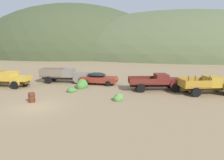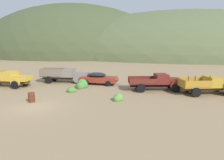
{
  "view_description": "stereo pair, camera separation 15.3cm",
  "coord_description": "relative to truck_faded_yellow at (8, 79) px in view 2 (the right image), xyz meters",
  "views": [
    {
      "loc": [
        9.41,
        -14.89,
        5.39
      ],
      "look_at": [
        5.21,
        7.88,
        1.06
      ],
      "focal_mm": 32.02,
      "sensor_mm": 36.0,
      "label": 1
    },
    {
      "loc": [
        9.56,
        -14.86,
        5.39
      ],
      "look_at": [
        5.21,
        7.88,
        1.06
      ],
      "focal_mm": 32.02,
      "sensor_mm": 36.0,
      "label": 2
    }
  ],
  "objects": [
    {
      "name": "ground_plane",
      "position": [
        7.66,
        -6.67,
        -1.02
      ],
      "size": [
        300.0,
        300.0,
        0.0
      ],
      "primitive_type": "plane",
      "color": "#937A56"
    },
    {
      "name": "hill_far_left",
      "position": [
        -17.4,
        65.99,
        -1.02
      ],
      "size": [
        83.66,
        67.41,
        43.67
      ],
      "primitive_type": "ellipsoid",
      "color": "#424C2D",
      "rests_on": "ground"
    },
    {
      "name": "hill_distant",
      "position": [
        28.35,
        63.72,
        -1.02
      ],
      "size": [
        111.86,
        64.74,
        35.4
      ],
      "primitive_type": "ellipsoid",
      "color": "#56603D",
      "rests_on": "ground"
    },
    {
      "name": "truck_faded_yellow",
      "position": [
        0.0,
        0.0,
        0.0
      ],
      "size": [
        6.48,
        2.29,
        1.91
      ],
      "rotation": [
        0.0,
        0.0,
        -0.0
      ],
      "color": "brown",
      "rests_on": "ground"
    },
    {
      "name": "truck_primer_gray",
      "position": [
        6.16,
        3.91,
        0.02
      ],
      "size": [
        6.61,
        2.7,
        1.91
      ],
      "rotation": [
        0.0,
        0.0,
        0.08
      ],
      "color": "#3D322D",
      "rests_on": "ground"
    },
    {
      "name": "car_rust_red",
      "position": [
        10.85,
        3.43,
        -0.2
      ],
      "size": [
        5.0,
        2.13,
        1.57
      ],
      "rotation": [
        0.0,
        0.0,
        -0.04
      ],
      "color": "maroon",
      "rests_on": "ground"
    },
    {
      "name": "truck_oxblood",
      "position": [
        18.45,
        1.51,
        -0.03
      ],
      "size": [
        6.51,
        3.3,
        1.89
      ],
      "rotation": [
        0.0,
        0.0,
        0.21
      ],
      "color": "black",
      "rests_on": "ground"
    },
    {
      "name": "truck_mustard",
      "position": [
        23.67,
        0.81,
        -0.02
      ],
      "size": [
        6.12,
        3.64,
        2.16
      ],
      "rotation": [
        0.0,
        0.0,
        0.27
      ],
      "color": "#593D12",
      "rests_on": "ground"
    },
    {
      "name": "oil_drum_foreground",
      "position": [
        6.6,
        -5.49,
        -0.57
      ],
      "size": [
        0.63,
        0.63,
        0.89
      ],
      "color": "#5B2819",
      "rests_on": "ground"
    },
    {
      "name": "bush_near_barrel",
      "position": [
        8.78,
        -1.13,
        -0.84
      ],
      "size": [
        1.06,
        0.88,
        0.7
      ],
      "color": "#4C8438",
      "rests_on": "ground"
    },
    {
      "name": "bush_front_left",
      "position": [
        14.35,
        -3.56,
        -0.79
      ],
      "size": [
        0.95,
        0.89,
        0.91
      ],
      "color": "#5B8E42",
      "rests_on": "ground"
    },
    {
      "name": "bush_lone_scrub",
      "position": [
        9.22,
        0.99,
        -0.67
      ],
      "size": [
        1.33,
        1.55,
        1.41
      ],
      "color": "#4C8438",
      "rests_on": "ground"
    }
  ]
}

